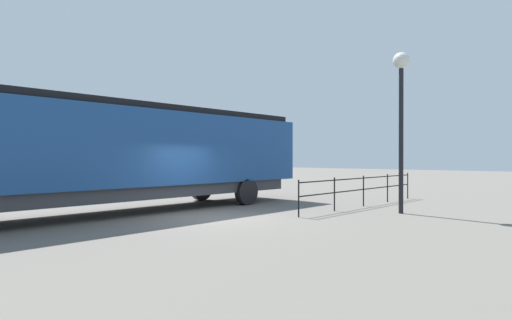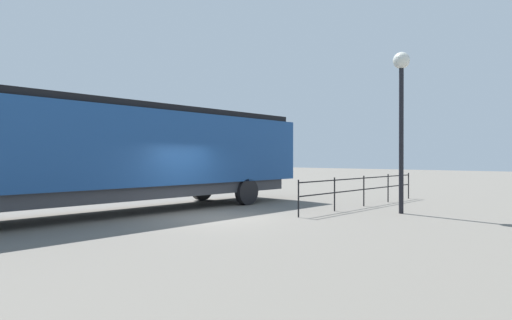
# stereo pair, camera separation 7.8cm
# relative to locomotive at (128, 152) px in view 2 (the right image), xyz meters

# --- Properties ---
(ground_plane) EXTENTS (120.00, 120.00, 0.00)m
(ground_plane) POSITION_rel_locomotive_xyz_m (3.21, 1.18, -2.18)
(ground_plane) COLOR #666059
(locomotive) EXTENTS (3.18, 16.43, 3.85)m
(locomotive) POSITION_rel_locomotive_xyz_m (0.00, 0.00, 0.00)
(locomotive) COLOR navy
(locomotive) RESTS_ON ground_plane
(lamp_post) EXTENTS (0.58, 0.58, 5.67)m
(lamp_post) POSITION_rel_locomotive_xyz_m (7.32, 6.39, 2.08)
(lamp_post) COLOR black
(lamp_post) RESTS_ON ground_plane
(platform_fence) EXTENTS (0.05, 8.82, 1.24)m
(platform_fence) POSITION_rel_locomotive_xyz_m (5.25, 7.54, -1.37)
(platform_fence) COLOR black
(platform_fence) RESTS_ON ground_plane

